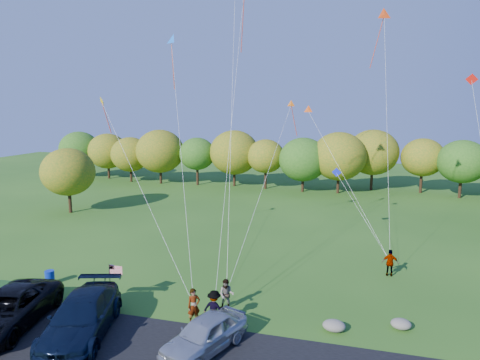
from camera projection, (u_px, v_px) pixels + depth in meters
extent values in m
plane|color=#275518|center=(207.00, 317.00, 23.10)|extent=(140.00, 140.00, 0.00)
cube|color=black|center=(177.00, 358.00, 19.29)|extent=(44.00, 6.00, 0.06)
cylinder|color=#372114|center=(79.00, 171.00, 67.03)|extent=(0.36, 0.36, 2.67)
ellipsoid|color=#396419|center=(78.00, 150.00, 66.48)|extent=(6.00, 6.00, 5.40)
cylinder|color=#372114|center=(118.00, 169.00, 68.56)|extent=(0.36, 0.36, 2.70)
ellipsoid|color=#396419|center=(117.00, 149.00, 68.03)|extent=(5.54, 5.54, 4.98)
cylinder|color=#372114|center=(139.00, 172.00, 64.83)|extent=(0.36, 0.36, 2.75)
ellipsoid|color=#396419|center=(138.00, 151.00, 64.28)|extent=(5.64, 5.64, 5.08)
cylinder|color=#372114|center=(168.00, 175.00, 63.18)|extent=(0.36, 0.36, 2.38)
ellipsoid|color=#396419|center=(168.00, 154.00, 62.63)|extent=(6.31, 6.31, 5.68)
cylinder|color=#372114|center=(198.00, 175.00, 62.65)|extent=(0.36, 0.36, 2.63)
ellipsoid|color=#396419|center=(198.00, 151.00, 62.04)|extent=(6.95, 6.95, 6.25)
cylinder|color=#372114|center=(234.00, 174.00, 62.75)|extent=(0.36, 0.36, 2.90)
ellipsoid|color=#285E19|center=(234.00, 153.00, 62.22)|extent=(5.21, 5.21, 4.69)
cylinder|color=#372114|center=(258.00, 179.00, 59.26)|extent=(0.36, 0.36, 2.66)
ellipsoid|color=#396419|center=(258.00, 154.00, 58.67)|extent=(6.69, 6.69, 6.02)
cylinder|color=#372114|center=(299.00, 180.00, 58.85)|extent=(0.36, 0.36, 2.58)
ellipsoid|color=#396419|center=(300.00, 155.00, 58.27)|extent=(6.59, 6.59, 5.93)
cylinder|color=#372114|center=(331.00, 183.00, 57.23)|extent=(0.36, 0.36, 2.25)
ellipsoid|color=#396419|center=(332.00, 158.00, 56.66)|extent=(7.02, 7.02, 6.32)
cylinder|color=#372114|center=(381.00, 181.00, 57.31)|extent=(0.36, 0.36, 2.73)
ellipsoid|color=#396419|center=(383.00, 154.00, 56.70)|extent=(6.91, 6.91, 6.22)
cylinder|color=#372114|center=(412.00, 182.00, 56.62)|extent=(0.36, 0.36, 2.87)
ellipsoid|color=#285E19|center=(413.00, 155.00, 56.03)|extent=(6.33, 6.33, 5.70)
cylinder|color=#372114|center=(462.00, 188.00, 53.38)|extent=(0.36, 0.36, 2.45)
ellipsoid|color=#396419|center=(464.00, 165.00, 52.89)|extent=(5.08, 5.08, 4.58)
cylinder|color=#372114|center=(70.00, 201.00, 45.73)|extent=(0.36, 0.36, 2.60)
ellipsoid|color=#396419|center=(68.00, 172.00, 45.20)|extent=(5.60, 5.60, 5.04)
imported|color=black|center=(8.00, 309.00, 21.86)|extent=(4.24, 7.10, 1.85)
imported|color=black|center=(82.00, 317.00, 20.97)|extent=(4.52, 7.20, 1.95)
imported|color=#B2B5BE|center=(205.00, 334.00, 19.70)|extent=(3.54, 5.15, 1.63)
imported|color=#4C4C59|center=(194.00, 306.00, 22.29)|extent=(0.82, 0.80, 1.90)
imported|color=#4C4C59|center=(227.00, 295.00, 23.82)|extent=(0.91, 0.73, 1.77)
imported|color=#4C4C59|center=(214.00, 309.00, 21.99)|extent=(1.35, 0.91, 1.94)
imported|color=#4C4C59|center=(390.00, 263.00, 28.58)|extent=(1.08, 0.46, 1.83)
cube|color=#14371A|center=(10.00, 288.00, 25.97)|extent=(1.60, 0.20, 0.05)
cube|color=#14371A|center=(7.00, 284.00, 25.78)|extent=(1.60, 0.15, 0.49)
cube|color=#14371A|center=(1.00, 289.00, 26.18)|extent=(0.09, 0.40, 0.37)
cube|color=#14371A|center=(19.00, 292.00, 25.83)|extent=(0.09, 0.40, 0.37)
cylinder|color=#0A27A3|center=(50.00, 277.00, 27.37)|extent=(0.58, 0.58, 0.87)
cylinder|color=black|center=(110.00, 283.00, 24.68)|extent=(0.05, 0.05, 2.31)
cube|color=red|center=(116.00, 270.00, 24.43)|extent=(0.83, 0.56, 0.02)
cube|color=navy|center=(112.00, 267.00, 24.48)|extent=(0.33, 0.02, 0.26)
ellipsoid|color=gray|center=(334.00, 326.00, 21.62)|extent=(1.16, 0.91, 0.58)
ellipsoid|color=gray|center=(401.00, 324.00, 21.83)|extent=(1.03, 0.86, 0.53)
cone|color=blue|center=(171.00, 40.00, 28.43)|extent=(1.00, 0.81, 0.85)
cone|color=#CF430D|center=(308.00, 110.00, 33.83)|extent=(0.79, 0.33, 0.74)
cone|color=red|center=(384.00, 15.00, 30.67)|extent=(1.13, 0.66, 1.03)
cube|color=red|center=(472.00, 79.00, 27.45)|extent=(0.73, 0.29, 0.71)
cube|color=yellow|center=(102.00, 102.00, 30.38)|extent=(0.51, 0.49, 0.65)
cube|color=#1623E4|center=(337.00, 172.00, 34.51)|extent=(0.76, 0.20, 0.76)
cone|color=#CE590E|center=(291.00, 104.00, 35.77)|extent=(0.76, 0.37, 0.71)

